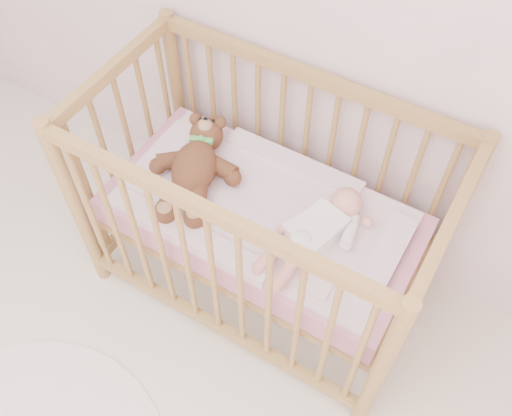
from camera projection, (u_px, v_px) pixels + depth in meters
The scene contains 5 objects.
crib at pixel (262, 217), 2.26m from camera, with size 1.36×0.76×1.00m, color #A98247, non-canonical shape.
mattress at pixel (262, 219), 2.27m from camera, with size 1.22×0.62×0.13m, color #C37996.
blanket at pixel (263, 208), 2.21m from camera, with size 1.10×0.58×0.06m, color #DF9AB8, non-canonical shape.
baby at pixel (318, 227), 2.07m from camera, with size 0.26×0.54×0.13m, color white, non-canonical shape.
teddy_bear at pixel (194, 168), 2.22m from camera, with size 0.39×0.55×0.15m, color brown, non-canonical shape.
Camera 1 is at (0.78, 0.46, 2.34)m, focal length 40.00 mm.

